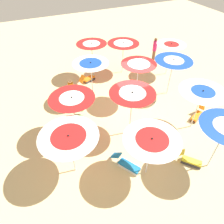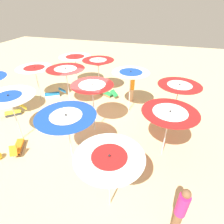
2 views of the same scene
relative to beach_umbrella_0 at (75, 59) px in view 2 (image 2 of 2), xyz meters
name	(u,v)px [view 2 (image 2 of 2)]	position (x,y,z in m)	size (l,w,h in m)	color
ground	(87,121)	(-4.10, -2.44, -2.05)	(38.61, 38.61, 0.04)	beige
beach_umbrella_0	(75,59)	(0.00, 0.00, 0.00)	(2.24, 2.24, 2.25)	silver
beach_umbrella_1	(35,71)	(-2.71, 1.35, -0.07)	(2.14, 2.14, 2.22)	silver
beach_umbrella_3	(98,63)	(-0.70, -1.98, 0.09)	(2.05, 2.05, 2.38)	silver
beach_umbrella_4	(66,72)	(-3.16, -1.02, 0.26)	(2.07, 2.07, 2.54)	silver
beach_umbrella_5	(9,99)	(-6.30, -0.05, 0.10)	(2.18, 2.18, 2.34)	silver
beach_umbrella_6	(131,76)	(-2.46, -4.44, 0.16)	(1.99, 1.99, 2.46)	silver
beach_umbrella_7	(92,88)	(-4.70, -3.16, 0.28)	(1.91, 1.91, 2.55)	silver
beach_umbrella_8	(67,120)	(-6.93, -3.05, 0.03)	(2.15, 2.15, 2.33)	silver
beach_umbrella_9	(179,88)	(-3.39, -6.87, 0.17)	(1.97, 1.97, 2.43)	silver
beach_umbrella_10	(169,116)	(-5.49, -6.54, -0.04)	(2.13, 2.13, 2.23)	silver
beach_umbrella_11	(109,162)	(-8.25, -5.03, -0.04)	(1.93, 1.93, 2.26)	silver
lounger_0	(15,111)	(-4.68, 1.71, -1.82)	(1.00, 1.08, 0.64)	#333338
lounger_1	(54,94)	(-2.09, 0.77, -1.83)	(1.00, 1.36, 0.57)	silver
lounger_2	(108,93)	(-1.00, -2.69, -1.83)	(0.94, 1.40, 0.57)	olive
lounger_3	(18,147)	(-7.05, -0.47, -1.83)	(1.15, 0.78, 0.63)	olive
lounger_4	(162,115)	(-2.77, -6.36, -1.82)	(1.23, 0.82, 0.63)	#333338
beachgoer_0	(132,88)	(-1.18, -4.35, -1.12)	(0.30, 0.30, 1.74)	#D8A87F
beachgoer_1	(180,211)	(-8.46, -7.06, -1.06)	(0.30, 0.30, 1.84)	brown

